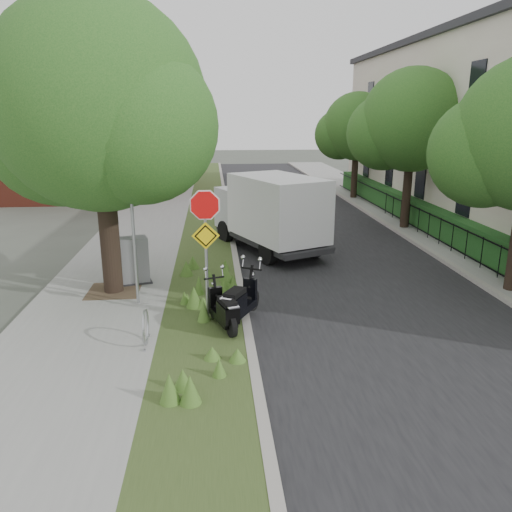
{
  "coord_description": "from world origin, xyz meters",
  "views": [
    {
      "loc": [
        -1.21,
        -10.47,
        4.83
      ],
      "look_at": [
        -0.14,
        1.84,
        1.3
      ],
      "focal_mm": 35.0,
      "sensor_mm": 36.0,
      "label": 1
    }
  ],
  "objects_px": {
    "scooter_far": "(238,306)",
    "utility_cabinet": "(132,261)",
    "sign_assembly": "(205,229)",
    "box_truck": "(270,210)",
    "scooter_near": "(225,314)"
  },
  "relations": [
    {
      "from": "scooter_far",
      "to": "utility_cabinet",
      "type": "relative_size",
      "value": 1.23
    },
    {
      "from": "scooter_far",
      "to": "box_truck",
      "type": "height_order",
      "value": "box_truck"
    },
    {
      "from": "sign_assembly",
      "to": "utility_cabinet",
      "type": "distance_m",
      "value": 3.96
    },
    {
      "from": "utility_cabinet",
      "to": "scooter_far",
      "type": "bearing_deg",
      "value": -47.85
    },
    {
      "from": "scooter_near",
      "to": "scooter_far",
      "type": "bearing_deg",
      "value": 49.61
    },
    {
      "from": "utility_cabinet",
      "to": "scooter_near",
      "type": "bearing_deg",
      "value": -54.11
    },
    {
      "from": "box_truck",
      "to": "utility_cabinet",
      "type": "height_order",
      "value": "box_truck"
    },
    {
      "from": "sign_assembly",
      "to": "utility_cabinet",
      "type": "bearing_deg",
      "value": 126.61
    },
    {
      "from": "box_truck",
      "to": "utility_cabinet",
      "type": "relative_size",
      "value": 4.18
    },
    {
      "from": "sign_assembly",
      "to": "utility_cabinet",
      "type": "xyz_separation_m",
      "value": [
        -2.17,
        2.92,
        -1.57
      ]
    },
    {
      "from": "box_truck",
      "to": "sign_assembly",
      "type": "bearing_deg",
      "value": -109.16
    },
    {
      "from": "scooter_near",
      "to": "box_truck",
      "type": "xyz_separation_m",
      "value": [
        1.83,
        7.01,
        1.03
      ]
    },
    {
      "from": "scooter_far",
      "to": "box_truck",
      "type": "bearing_deg",
      "value": 77.15
    },
    {
      "from": "utility_cabinet",
      "to": "sign_assembly",
      "type": "bearing_deg",
      "value": -53.39
    },
    {
      "from": "scooter_near",
      "to": "box_truck",
      "type": "distance_m",
      "value": 7.32
    }
  ]
}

